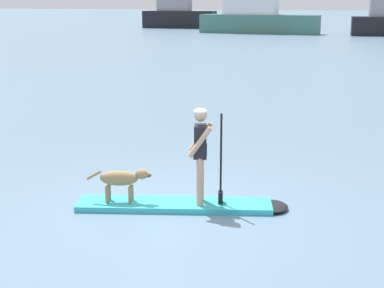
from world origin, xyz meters
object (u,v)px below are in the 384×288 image
at_px(paddleboard, 188,205).
at_px(dog, 122,179).
at_px(moored_boat_port, 178,14).
at_px(moored_boat_starboard, 257,18).
at_px(person_paddler, 201,149).

height_order(paddleboard, dog, dog).
height_order(dog, moored_boat_port, moored_boat_port).
height_order(paddleboard, moored_boat_port, moored_boat_port).
xyz_separation_m(paddleboard, dog, (-1.09, -0.29, 0.45)).
bearing_deg(moored_boat_starboard, moored_boat_port, 142.89).
xyz_separation_m(paddleboard, moored_boat_starboard, (-9.99, 53.87, 1.56)).
bearing_deg(person_paddler, moored_boat_starboard, 100.75).
distance_m(dog, moored_boat_starboard, 54.91).
xyz_separation_m(person_paddler, moored_boat_port, (-22.17, 62.86, 0.69)).
distance_m(dog, moored_boat_port, 66.58).
relative_size(person_paddler, dog, 1.49).
height_order(person_paddler, moored_boat_port, moored_boat_port).
bearing_deg(dog, moored_boat_starboard, 99.33).
distance_m(paddleboard, dog, 1.22).
distance_m(paddleboard, person_paddler, 1.03).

